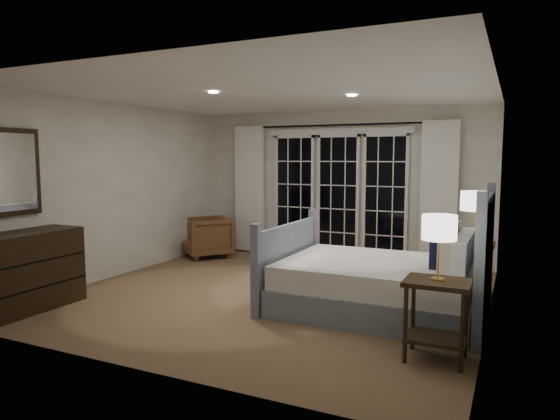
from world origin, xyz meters
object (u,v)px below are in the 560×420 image
at_px(nightstand_left, 437,307).
at_px(nightstand_right, 472,260).
at_px(bed, 383,282).
at_px(lamp_left, 439,228).
at_px(armchair, 206,237).
at_px(dresser, 24,271).
at_px(lamp_right, 474,201).

height_order(nightstand_left, nightstand_right, nightstand_left).
relative_size(bed, nightstand_left, 3.28).
relative_size(nightstand_left, lamp_left, 1.25).
height_order(nightstand_left, armchair, armchair).
bearing_deg(dresser, lamp_right, 32.30).
bearing_deg(nightstand_right, armchair, 172.16).
bearing_deg(lamp_left, bed, 122.68).
bearing_deg(lamp_right, bed, -126.10).
bearing_deg(nightstand_left, lamp_right, 87.54).
xyz_separation_m(nightstand_right, lamp_right, (-0.00, 0.00, 0.73)).
relative_size(lamp_left, dresser, 0.44).
bearing_deg(dresser, nightstand_left, 6.99).
bearing_deg(bed, nightstand_right, 53.90).
relative_size(nightstand_left, armchair, 0.91).
relative_size(bed, dresser, 1.81).
bearing_deg(nightstand_left, lamp_left, 0.00).
xyz_separation_m(nightstand_right, armchair, (-4.35, 0.60, -0.10)).
bearing_deg(dresser, armchair, 87.83).
bearing_deg(bed, nightstand_left, -57.32).
distance_m(nightstand_left, lamp_left, 0.67).
bearing_deg(lamp_right, nightstand_left, -92.46).
distance_m(lamp_right, armchair, 4.47).
distance_m(armchair, dresser, 3.44).
relative_size(lamp_left, lamp_right, 0.87).
bearing_deg(bed, armchair, 153.58).
xyz_separation_m(bed, armchair, (-3.51, 1.75, 0.01)).
xyz_separation_m(nightstand_left, lamp_right, (0.10, 2.30, 0.72)).
height_order(nightstand_right, armchair, armchair).
bearing_deg(bed, lamp_right, 53.90).
distance_m(nightstand_left, lamp_right, 2.41).
xyz_separation_m(nightstand_left, dresser, (-4.38, -0.54, -0.01)).
height_order(nightstand_left, lamp_right, lamp_right).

